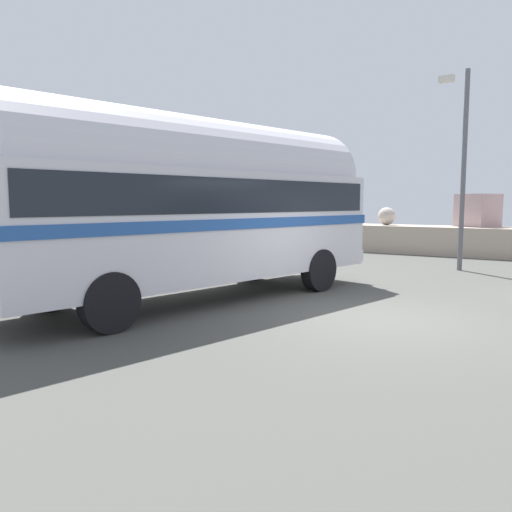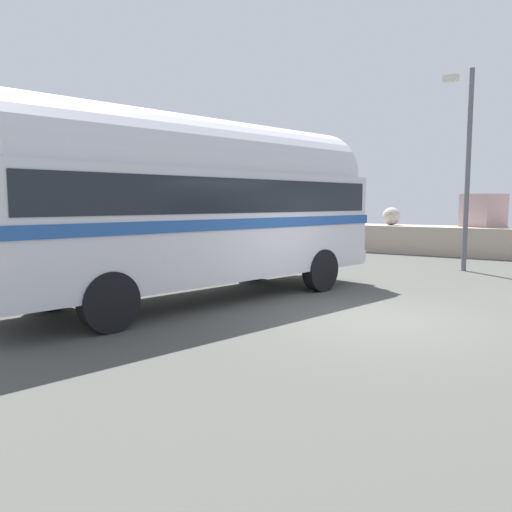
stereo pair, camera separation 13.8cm
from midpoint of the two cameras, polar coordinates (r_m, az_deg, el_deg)
name	(u,v)px [view 2 (the right image)]	position (r m, az deg, el deg)	size (l,w,h in m)	color
ground	(375,318)	(9.12, 13.73, -6.87)	(32.00, 26.00, 0.02)	#464642
breakwater	(482,239)	(20.51, 24.40, 1.77)	(31.36, 2.27, 2.37)	tan
vintage_coach	(198,201)	(10.31, -6.18, 6.19)	(4.22, 8.90, 3.70)	black
lamp_post	(465,158)	(16.09, 22.88, 10.20)	(0.97, 0.66, 5.82)	#5B5B60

